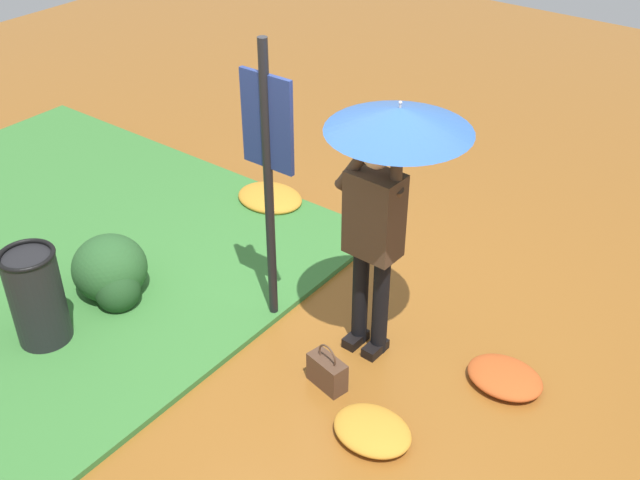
# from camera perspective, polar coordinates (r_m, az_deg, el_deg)

# --- Properties ---
(ground_plane) EXTENTS (18.00, 18.00, 0.00)m
(ground_plane) POSITION_cam_1_polar(r_m,az_deg,el_deg) (5.93, 1.21, -7.83)
(ground_plane) COLOR brown
(grass_verge) EXTENTS (4.80, 4.00, 0.05)m
(grass_verge) POSITION_cam_1_polar(r_m,az_deg,el_deg) (7.45, -19.72, -0.15)
(grass_verge) COLOR #387533
(grass_verge) RESTS_ON ground_plane
(person_with_umbrella) EXTENTS (0.96, 0.96, 2.04)m
(person_with_umbrella) POSITION_cam_1_polar(r_m,az_deg,el_deg) (5.03, 5.07, 5.29)
(person_with_umbrella) COLOR black
(person_with_umbrella) RESTS_ON ground_plane
(info_sign_post) EXTENTS (0.44, 0.07, 2.30)m
(info_sign_post) POSITION_cam_1_polar(r_m,az_deg,el_deg) (5.42, -3.89, 6.33)
(info_sign_post) COLOR black
(info_sign_post) RESTS_ON ground_plane
(handbag) EXTENTS (0.32, 0.20, 0.37)m
(handbag) POSITION_cam_1_polar(r_m,az_deg,el_deg) (5.53, 0.54, -9.81)
(handbag) COLOR #4C3323
(handbag) RESTS_ON ground_plane
(trash_bin) EXTENTS (0.42, 0.42, 0.83)m
(trash_bin) POSITION_cam_1_polar(r_m,az_deg,el_deg) (6.07, -20.37, -4.15)
(trash_bin) COLOR black
(trash_bin) RESTS_ON ground_plane
(shrub_cluster) EXTENTS (0.67, 0.61, 0.55)m
(shrub_cluster) POSITION_cam_1_polar(r_m,az_deg,el_deg) (6.46, -15.32, -2.34)
(shrub_cluster) COLOR #285628
(shrub_cluster) RESTS_ON ground_plane
(leaf_pile_near_person) EXTENTS (0.55, 0.44, 0.12)m
(leaf_pile_near_person) POSITION_cam_1_polar(r_m,az_deg,el_deg) (5.24, 3.93, -14.00)
(leaf_pile_near_person) COLOR #C68428
(leaf_pile_near_person) RESTS_ON ground_plane
(leaf_pile_by_bench) EXTENTS (0.69, 0.55, 0.15)m
(leaf_pile_by_bench) POSITION_cam_1_polar(r_m,az_deg,el_deg) (7.61, -3.75, 3.17)
(leaf_pile_by_bench) COLOR #C68428
(leaf_pile_by_bench) RESTS_ON ground_plane
(leaf_pile_far_path) EXTENTS (0.56, 0.44, 0.12)m
(leaf_pile_far_path) POSITION_cam_1_polar(r_m,az_deg,el_deg) (5.74, 13.64, -9.93)
(leaf_pile_far_path) COLOR #B74C1E
(leaf_pile_far_path) RESTS_ON ground_plane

